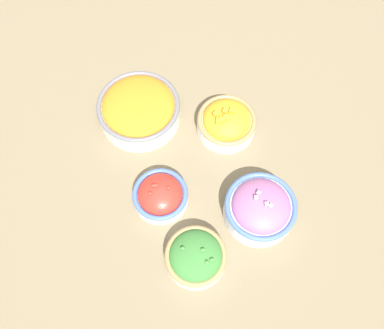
{
  "coord_description": "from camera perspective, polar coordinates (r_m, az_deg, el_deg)",
  "views": [
    {
      "loc": [
        0.39,
        -0.13,
        0.93
      ],
      "look_at": [
        0.0,
        0.0,
        0.03
      ],
      "focal_mm": 40.0,
      "sensor_mm": 36.0,
      "label": 1
    }
  ],
  "objects": [
    {
      "name": "bowl_cherry_tomatoes",
      "position": [
        0.97,
        -4.24,
        -4.08
      ],
      "size": [
        0.13,
        0.13,
        0.07
      ],
      "color": "white",
      "rests_on": "ground_plane"
    },
    {
      "name": "bowl_red_onion",
      "position": [
        0.96,
        9.07,
        -5.75
      ],
      "size": [
        0.16,
        0.16,
        0.09
      ],
      "color": "silver",
      "rests_on": "ground_plane"
    },
    {
      "name": "bowl_broccoli",
      "position": [
        0.93,
        0.49,
        -12.16
      ],
      "size": [
        0.13,
        0.13,
        0.07
      ],
      "color": "white",
      "rests_on": "ground_plane"
    },
    {
      "name": "bowl_squash",
      "position": [
        1.05,
        4.62,
        5.68
      ],
      "size": [
        0.14,
        0.14,
        0.08
      ],
      "color": "white",
      "rests_on": "ground_plane"
    },
    {
      "name": "ground_plane",
      "position": [
        1.02,
        0.0,
        -0.7
      ],
      "size": [
        3.0,
        3.0,
        0.0
      ],
      "primitive_type": "plane",
      "color": "#75664C"
    },
    {
      "name": "bowl_carrots",
      "position": [
        1.07,
        -7.1,
        7.4
      ],
      "size": [
        0.2,
        0.2,
        0.08
      ],
      "color": "silver",
      "rests_on": "ground_plane"
    }
  ]
}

